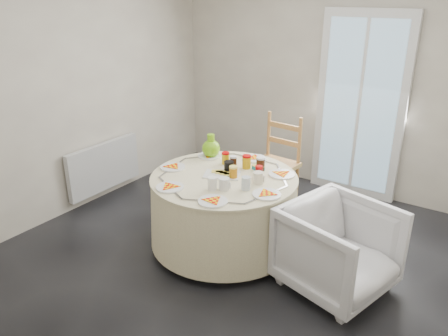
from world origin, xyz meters
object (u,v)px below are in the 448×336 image
Objects in this scene: radiator at (104,166)px; armchair at (339,246)px; green_pitcher at (211,143)px; wooden_chair at (273,168)px; table at (224,210)px.

armchair is (2.86, -0.12, 0.01)m from radiator.
radiator is 1.47m from green_pitcher.
armchair is at bearing -5.18° from green_pitcher.
table is at bearing -83.85° from wooden_chair.
green_pitcher is (-0.37, -0.65, 0.40)m from wooden_chair.
green_pitcher is at bearing 9.22° from radiator.
armchair is at bearing -2.45° from radiator.
wooden_chair is at bearing 91.05° from table.
wooden_chair is at bearing 63.76° from armchair.
wooden_chair reaches higher than green_pitcher.
armchair is 1.60m from green_pitcher.
wooden_chair is (-0.02, 0.98, 0.09)m from table.
table is at bearing 104.70° from armchair.
table is at bearing -3.64° from radiator.
radiator is 1.76m from table.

